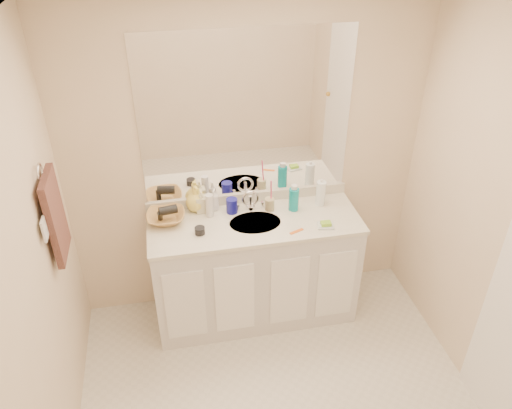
{
  "coord_description": "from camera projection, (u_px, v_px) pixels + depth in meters",
  "views": [
    {
      "loc": [
        -0.57,
        -1.85,
        2.9
      ],
      "look_at": [
        0.0,
        0.97,
        1.05
      ],
      "focal_mm": 35.0,
      "sensor_mm": 36.0,
      "label": 1
    }
  ],
  "objects": [
    {
      "name": "ceiling",
      "position": [
        306.0,
        41.0,
        1.89
      ],
      "size": [
        2.6,
        2.6,
        0.02
      ],
      "primitive_type": "cube",
      "color": "white",
      "rests_on": "wall_back"
    },
    {
      "name": "wall_back",
      "position": [
        247.0,
        163.0,
        3.61
      ],
      "size": [
        2.6,
        0.02,
        2.4
      ],
      "primitive_type": "cube",
      "color": "beige",
      "rests_on": "floor"
    },
    {
      "name": "wall_left",
      "position": [
        24.0,
        318.0,
        2.32
      ],
      "size": [
        0.02,
        2.6,
        2.4
      ],
      "primitive_type": "cube",
      "color": "beige",
      "rests_on": "floor"
    },
    {
      "name": "vanity_cabinet",
      "position": [
        255.0,
        270.0,
        3.8
      ],
      "size": [
        1.5,
        0.55,
        0.85
      ],
      "primitive_type": "cube",
      "color": "silver",
      "rests_on": "floor"
    },
    {
      "name": "countertop",
      "position": [
        255.0,
        223.0,
        3.57
      ],
      "size": [
        1.52,
        0.57,
        0.03
      ],
      "primitive_type": "cube",
      "color": "silver",
      "rests_on": "vanity_cabinet"
    },
    {
      "name": "backsplash",
      "position": [
        248.0,
        197.0,
        3.75
      ],
      "size": [
        1.52,
        0.03,
        0.08
      ],
      "primitive_type": "cube",
      "color": "silver",
      "rests_on": "countertop"
    },
    {
      "name": "sink_basin",
      "position": [
        255.0,
        224.0,
        3.55
      ],
      "size": [
        0.37,
        0.37,
        0.02
      ],
      "primitive_type": "cylinder",
      "color": "#BFB4A7",
      "rests_on": "countertop"
    },
    {
      "name": "faucet",
      "position": [
        250.0,
        203.0,
        3.66
      ],
      "size": [
        0.02,
        0.02,
        0.11
      ],
      "primitive_type": "cylinder",
      "color": "silver",
      "rests_on": "countertop"
    },
    {
      "name": "mirror",
      "position": [
        247.0,
        117.0,
        3.41
      ],
      "size": [
        1.48,
        0.01,
        1.2
      ],
      "primitive_type": "cube",
      "color": "white",
      "rests_on": "wall_back"
    },
    {
      "name": "blue_mug",
      "position": [
        232.0,
        206.0,
        3.62
      ],
      "size": [
        0.11,
        0.11,
        0.11
      ],
      "primitive_type": "cylinder",
      "rotation": [
        0.0,
        0.0,
        -0.37
      ],
      "color": "#14148D",
      "rests_on": "countertop"
    },
    {
      "name": "tan_cup",
      "position": [
        270.0,
        204.0,
        3.65
      ],
      "size": [
        0.08,
        0.08,
        0.09
      ],
      "primitive_type": "cylinder",
      "rotation": [
        0.0,
        0.0,
        -0.12
      ],
      "color": "tan",
      "rests_on": "countertop"
    },
    {
      "name": "toothbrush",
      "position": [
        271.0,
        192.0,
        3.6
      ],
      "size": [
        0.02,
        0.04,
        0.21
      ],
      "primitive_type": "cylinder",
      "rotation": [
        0.14,
        0.0,
        -0.36
      ],
      "color": "#F6407D",
      "rests_on": "tan_cup"
    },
    {
      "name": "mouthwash_bottle",
      "position": [
        294.0,
        199.0,
        3.64
      ],
      "size": [
        0.09,
        0.09,
        0.17
      ],
      "primitive_type": "cylinder",
      "rotation": [
        0.0,
        0.0,
        0.23
      ],
      "color": "#0D95A3",
      "rests_on": "countertop"
    },
    {
      "name": "clear_pump_bottle",
      "position": [
        321.0,
        193.0,
        3.69
      ],
      "size": [
        0.09,
        0.09,
        0.19
      ],
      "primitive_type": "cylinder",
      "rotation": [
        0.0,
        0.0,
        -0.31
      ],
      "color": "white",
      "rests_on": "countertop"
    },
    {
      "name": "soap_dish",
      "position": [
        326.0,
        226.0,
        3.5
      ],
      "size": [
        0.13,
        0.11,
        0.01
      ],
      "primitive_type": "cube",
      "rotation": [
        0.0,
        0.0,
        -0.21
      ],
      "color": "silver",
      "rests_on": "countertop"
    },
    {
      "name": "green_soap",
      "position": [
        326.0,
        224.0,
        3.49
      ],
      "size": [
        0.07,
        0.06,
        0.03
      ],
      "primitive_type": "cube",
      "rotation": [
        0.0,
        0.0,
        -0.07
      ],
      "color": "#8ECE32",
      "rests_on": "soap_dish"
    },
    {
      "name": "orange_comb",
      "position": [
        297.0,
        231.0,
        3.45
      ],
      "size": [
        0.11,
        0.06,
        0.0
      ],
      "primitive_type": "cube",
      "rotation": [
        0.0,
        0.0,
        0.37
      ],
      "color": "orange",
      "rests_on": "countertop"
    },
    {
      "name": "dark_jar",
      "position": [
        200.0,
        231.0,
        3.41
      ],
      "size": [
        0.09,
        0.09,
        0.05
      ],
      "primitive_type": "cylinder",
      "rotation": [
        0.0,
        0.0,
        0.23
      ],
      "color": "black",
      "rests_on": "countertop"
    },
    {
      "name": "extra_white_bottle",
      "position": [
        209.0,
        206.0,
        3.56
      ],
      "size": [
        0.06,
        0.06,
        0.18
      ],
      "primitive_type": "cylinder",
      "rotation": [
        0.0,
        0.0,
        -0.03
      ],
      "color": "white",
      "rests_on": "countertop"
    },
    {
      "name": "soap_bottle_white",
      "position": [
        214.0,
        200.0,
        3.64
      ],
      "size": [
        0.08,
        0.08,
        0.17
      ],
      "primitive_type": "imported",
      "rotation": [
        0.0,
        0.0,
        -0.3
      ],
      "color": "white",
      "rests_on": "countertop"
    },
    {
      "name": "soap_bottle_cream",
      "position": [
        201.0,
        200.0,
        3.62
      ],
      "size": [
        0.08,
        0.09,
        0.18
      ],
      "primitive_type": "imported",
      "rotation": [
        0.0,
        0.0,
        -0.02
      ],
      "color": "beige",
      "rests_on": "countertop"
    },
    {
      "name": "soap_bottle_yellow",
      "position": [
        196.0,
        198.0,
        3.63
      ],
      "size": [
        0.19,
        0.19,
        0.19
      ],
      "primitive_type": "imported",
      "rotation": [
        0.0,
        0.0,
        0.34
      ],
      "color": "#F8E360",
      "rests_on": "countertop"
    },
    {
      "name": "wicker_basket",
      "position": [
        166.0,
        217.0,
        3.54
      ],
      "size": [
        0.29,
        0.29,
        0.07
      ],
      "primitive_type": "imported",
      "rotation": [
        0.0,
        0.0,
        -0.08
      ],
      "color": "#B78849",
      "rests_on": "countertop"
    },
    {
      "name": "hair_dryer",
      "position": [
        168.0,
        210.0,
        3.51
      ],
      "size": [
        0.14,
        0.09,
        0.06
      ],
      "primitive_type": "cylinder",
      "rotation": [
        0.0,
        1.57,
        0.18
      ],
      "color": "black",
      "rests_on": "wicker_basket"
    },
    {
      "name": "towel_ring",
      "position": [
        40.0,
        172.0,
        2.78
      ],
      "size": [
        0.01,
        0.11,
        0.11
      ],
      "primitive_type": "torus",
      "rotation": [
        0.0,
        1.57,
        0.0
      ],
      "color": "silver",
      "rests_on": "wall_left"
    },
    {
      "name": "hand_towel",
      "position": [
        56.0,
        216.0,
        2.95
      ],
      "size": [
        0.04,
        0.32,
        0.55
      ],
      "primitive_type": "cube",
      "color": "#3D2420",
      "rests_on": "towel_ring"
    },
    {
      "name": "switch_plate",
      "position": [
        44.0,
        229.0,
        2.75
      ],
      "size": [
        0.01,
        0.08,
        0.13
      ],
      "primitive_type": "cube",
      "color": "white",
      "rests_on": "wall_left"
    }
  ]
}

